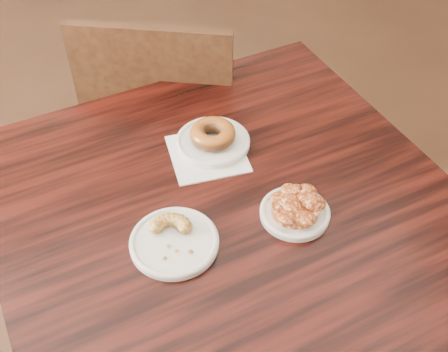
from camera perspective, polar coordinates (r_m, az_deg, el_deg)
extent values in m
plane|color=black|center=(1.88, -1.43, -14.71)|extent=(5.00, 5.00, 0.00)
cube|color=black|center=(1.48, 0.39, -12.75)|extent=(1.18, 1.18, 0.75)
cube|color=white|center=(1.28, -1.68, 2.26)|extent=(0.18, 0.18, 0.00)
cylinder|color=silver|center=(1.30, -1.14, 3.47)|extent=(0.17, 0.17, 0.01)
cylinder|color=silver|center=(1.11, -5.07, -6.75)|extent=(0.18, 0.18, 0.01)
cylinder|color=silver|center=(1.16, 7.20, -3.77)|extent=(0.14, 0.14, 0.01)
torus|color=brown|center=(1.29, -1.15, 4.29)|extent=(0.11, 0.11, 0.04)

